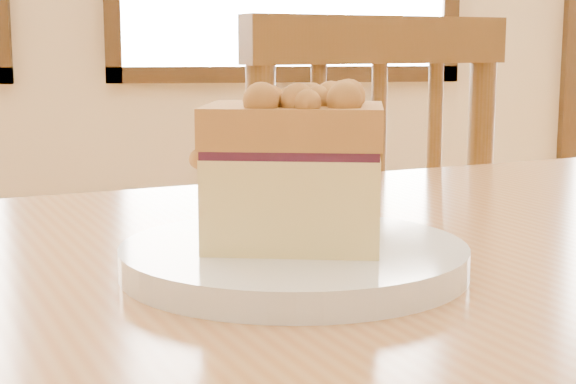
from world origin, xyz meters
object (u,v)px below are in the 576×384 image
(plate, at_px, (294,259))
(cake_slice, at_px, (293,168))
(cafe_table_main, at_px, (505,368))
(cafe_chair_main, at_px, (320,325))

(plate, bearing_deg, cake_slice, -137.29)
(cafe_table_main, relative_size, cafe_chair_main, 1.47)
(cafe_chair_main, bearing_deg, plate, 58.30)
(cafe_table_main, height_order, plate, plate)
(cafe_chair_main, bearing_deg, cafe_table_main, 73.11)
(cafe_chair_main, distance_m, plate, 0.76)
(cafe_table_main, height_order, cafe_chair_main, cafe_chair_main)
(cafe_table_main, bearing_deg, plate, 177.38)
(plate, xyz_separation_m, cake_slice, (-0.00, -0.00, 0.06))
(cafe_chair_main, xyz_separation_m, plate, (-0.14, -0.69, 0.28))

